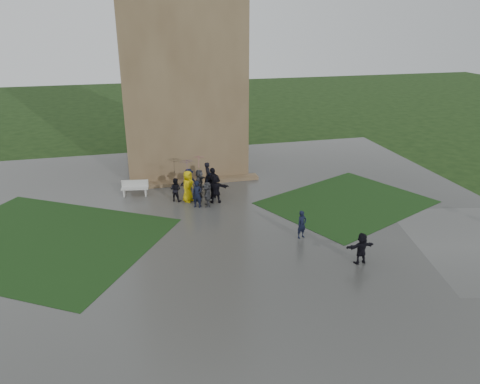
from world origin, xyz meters
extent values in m
plane|color=black|center=(0.00, 0.00, 0.00)|extent=(120.00, 120.00, 0.00)
cube|color=#3B3B38|center=(0.00, 2.00, 0.01)|extent=(34.00, 34.00, 0.02)
cube|color=black|center=(-8.50, 4.00, 0.03)|extent=(14.10, 13.46, 0.01)
cube|color=black|center=(8.50, 5.00, 0.03)|extent=(11.12, 10.15, 0.01)
cube|color=brown|center=(0.00, 15.00, 9.00)|extent=(8.00, 8.00, 18.00)
cube|color=brown|center=(0.00, 10.60, 0.13)|extent=(9.00, 0.80, 0.22)
cube|color=beige|center=(-3.74, 9.19, 0.50)|extent=(1.70, 0.74, 0.07)
cube|color=beige|center=(-4.39, 9.29, 0.25)|extent=(0.15, 0.45, 0.46)
cube|color=beige|center=(-3.09, 9.09, 0.25)|extent=(0.15, 0.45, 0.46)
cube|color=beige|center=(-3.70, 9.43, 0.75)|extent=(1.63, 0.31, 0.44)
imported|color=black|center=(0.88, 7.64, 0.99)|extent=(1.31, 1.18, 1.95)
imported|color=black|center=(0.83, 8.04, 0.77)|extent=(0.81, 0.58, 1.50)
imported|color=black|center=(0.86, 9.20, 0.92)|extent=(0.53, 0.72, 1.81)
imported|color=#404045|center=(0.20, 8.54, 0.82)|extent=(0.99, 1.58, 1.60)
imported|color=black|center=(-0.44, 8.72, 0.84)|extent=(1.08, 0.59, 1.64)
imported|color=black|center=(-1.39, 7.75, 0.74)|extent=(0.81, 0.72, 1.44)
imported|color=gold|center=(-0.66, 7.51, 0.98)|extent=(1.10, 1.12, 1.91)
imported|color=black|center=(-0.22, 6.58, 0.82)|extent=(0.60, 0.41, 1.60)
imported|color=black|center=(-0.29, 6.47, 0.82)|extent=(0.69, 0.60, 1.60)
imported|color=#404045|center=(0.33, 6.52, 0.76)|extent=(0.72, 1.44, 1.48)
imported|color=black|center=(0.89, 6.92, 0.90)|extent=(1.69, 0.82, 1.75)
imported|color=#D95986|center=(0.20, 8.54, 2.12)|extent=(0.85, 0.85, 0.78)
imported|color=#5D2C79|center=(-0.66, 7.51, 2.17)|extent=(0.99, 0.99, 0.91)
imported|color=black|center=(-1.39, 7.75, 2.23)|extent=(1.02, 1.02, 0.94)
imported|color=black|center=(4.18, 1.30, 0.74)|extent=(0.61, 0.50, 1.44)
imported|color=black|center=(5.85, -1.75, 0.76)|extent=(1.40, 0.58, 1.48)
camera|label=1|loc=(-3.93, -18.53, 10.65)|focal=35.00mm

